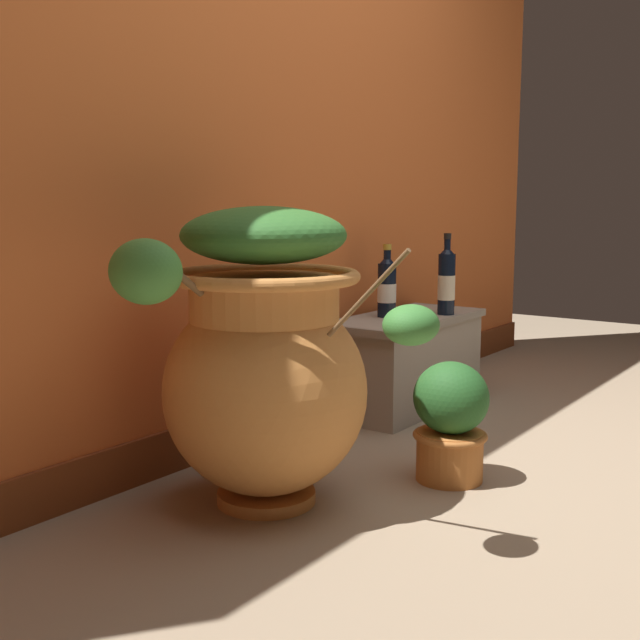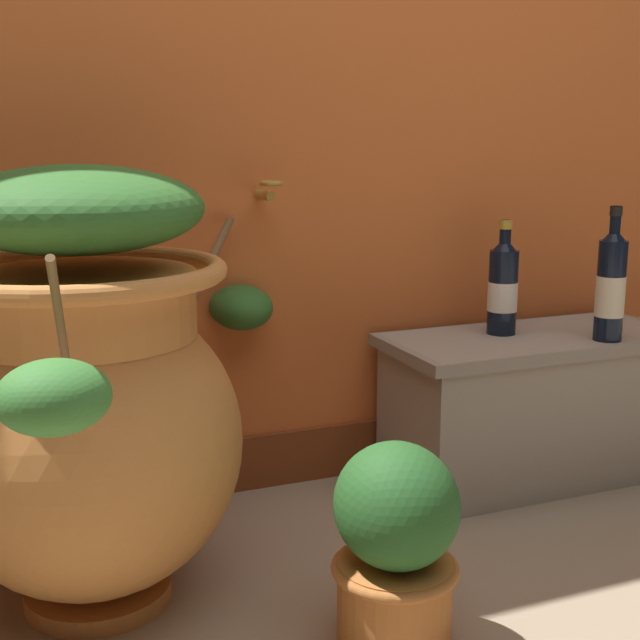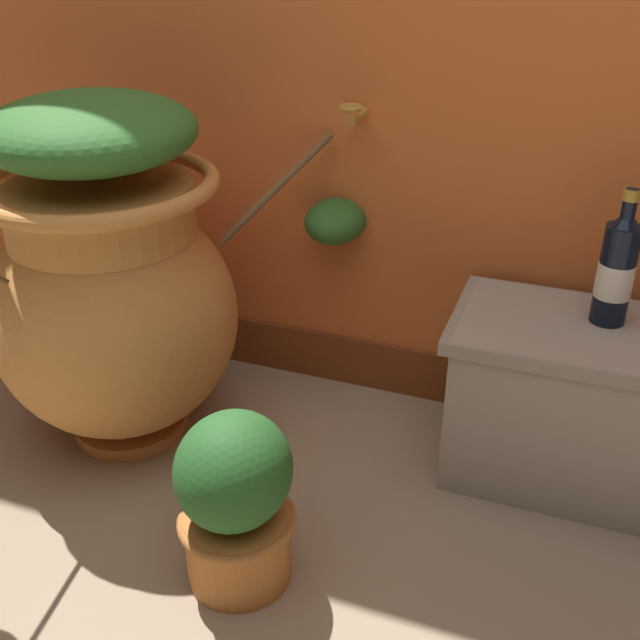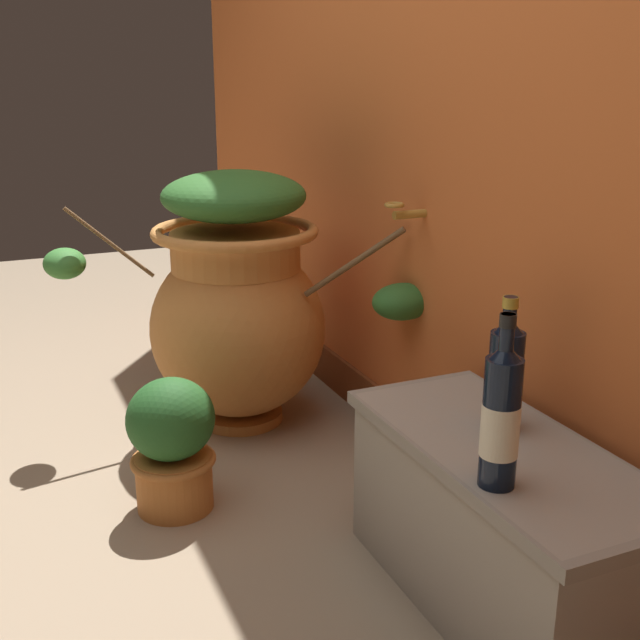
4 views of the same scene
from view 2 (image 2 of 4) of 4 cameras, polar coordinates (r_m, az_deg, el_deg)
The scene contains 5 objects.
terracotta_urn at distance 1.67m, azimuth -15.41°, elevation -4.85°, with size 0.99×1.07×0.85m.
stone_ledge at distance 2.35m, azimuth 14.03°, elevation -5.26°, with size 0.80×0.36×0.39m.
wine_bottle_left at distance 2.27m, azimuth 12.14°, elevation 2.30°, with size 0.08×0.08×0.30m.
wine_bottle_middle at distance 2.26m, azimuth 18.87°, elevation 2.27°, with size 0.07×0.07×0.34m.
potted_shrub at distance 1.57m, azimuth 5.08°, elevation -14.56°, with size 0.23×0.24×0.38m.
Camera 2 is at (-0.78, -0.90, 0.90)m, focal length 47.85 mm.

